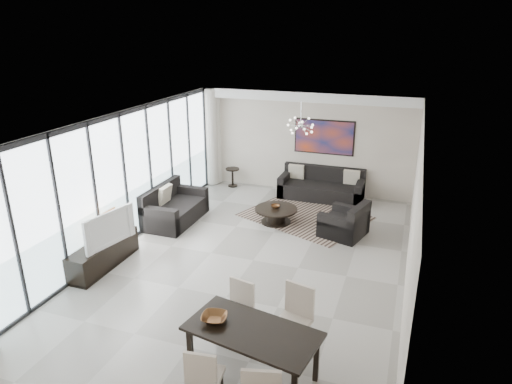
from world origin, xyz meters
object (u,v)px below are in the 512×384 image
at_px(sofa_main, 321,188).
at_px(tv_console, 103,254).
at_px(television, 106,227).
at_px(coffee_table, 276,214).
at_px(dining_table, 252,335).

height_order(sofa_main, tv_console, sofa_main).
bearing_deg(sofa_main, television, -120.87).
bearing_deg(coffee_table, television, -127.20).
bearing_deg(dining_table, tv_console, 153.98).
bearing_deg(sofa_main, dining_table, -85.83).
distance_m(coffee_table, dining_table, 5.28).
height_order(coffee_table, television, television).
bearing_deg(tv_console, sofa_main, 57.75).
height_order(sofa_main, dining_table, sofa_main).
xyz_separation_m(coffee_table, dining_table, (1.23, -5.12, 0.45)).
xyz_separation_m(television, dining_table, (3.70, -1.86, -0.23)).
bearing_deg(tv_console, dining_table, -26.02).
relative_size(coffee_table, sofa_main, 0.45).
xyz_separation_m(sofa_main, television, (-3.18, -5.31, 0.61)).
relative_size(coffee_table, television, 0.88).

